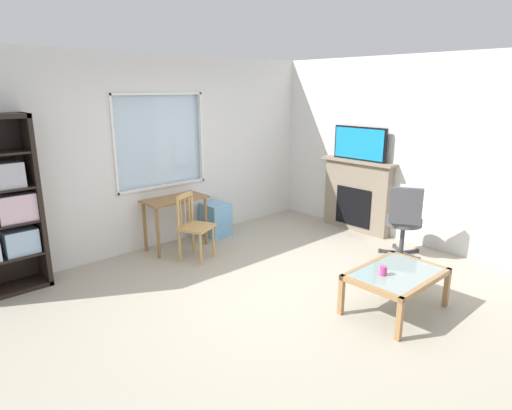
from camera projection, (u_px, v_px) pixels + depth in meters
The scene contains 11 objects.
ground at pixel (273, 297), 4.83m from camera, with size 6.46×5.74×0.02m, color #B2A893.
wall_back_with_window at pixel (157, 154), 6.16m from camera, with size 5.46×0.15×2.70m.
wall_right at pixel (410, 151), 6.29m from camera, with size 0.12×4.94×2.70m, color silver.
desk_under_window at pixel (175, 207), 6.13m from camera, with size 0.89×0.46×0.74m.
wooden_chair at pixel (194, 226), 5.77m from camera, with size 0.55×0.54×0.90m.
plastic_drawer_unit at pixel (216, 219), 6.75m from camera, with size 0.35×0.40×0.52m, color #72ADDB.
fireplace at pixel (357, 195), 6.93m from camera, with size 0.26×1.26×1.15m.
tv at pixel (360, 144), 6.70m from camera, with size 0.06×0.92×0.52m.
office_chair at pixel (404, 218), 5.80m from camera, with size 0.61×0.57×1.00m.
coffee_table at pixel (396, 277), 4.43m from camera, with size 1.00×0.70×0.43m.
sippy_cup at pixel (383, 271), 4.33m from camera, with size 0.07×0.07×0.09m, color #DB3D84.
Camera 1 is at (-3.11, -3.11, 2.25)m, focal length 30.39 mm.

